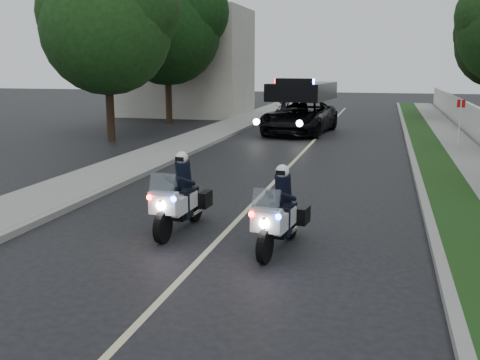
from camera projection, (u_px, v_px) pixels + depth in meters
The scene contains 16 objects.
ground at pixel (216, 243), 10.76m from camera, with size 120.00×120.00×0.00m, color black.
curb_right at pixel (413, 162), 19.20m from camera, with size 0.20×60.00×0.15m, color gray.
grass_verge at pixel (435, 163), 19.03m from camera, with size 1.20×60.00×0.16m, color #193814.
sidewalk_right at pixel (475, 164), 18.71m from camera, with size 1.40×60.00×0.16m, color gray.
curb_left at pixel (190, 153), 21.22m from camera, with size 0.20×60.00×0.15m, color gray.
sidewalk_left at pixel (163, 151), 21.50m from camera, with size 2.00×60.00×0.16m, color gray.
building_far at pixel (187, 63), 37.13m from camera, with size 8.00×6.00×7.00m, color #A8A396.
lane_marking at pixel (296, 159), 20.23m from camera, with size 0.12×50.00×0.01m, color #BFB78C.
police_moto_left at pixel (181, 231), 11.52m from camera, with size 0.68×1.95×1.66m, color silver, non-canonical shape.
police_moto_right at pixel (279, 249), 10.39m from camera, with size 0.66×1.88×1.60m, color silver, non-canonical shape.
police_suv at pixel (299, 133), 27.75m from camera, with size 2.80×6.05×2.94m, color black.
bicycle at pixel (283, 123), 32.93m from camera, with size 0.53×1.52×0.79m, color black.
cyclist at pixel (283, 123), 32.93m from camera, with size 0.55×0.37×1.53m, color black.
sign_post at pixel (457, 149), 22.60m from camera, with size 0.32×0.32×2.07m, color #9D0B14, non-canonical shape.
tree_left_near at pixel (112, 141), 25.10m from camera, with size 5.68×5.68×9.47m, color #1A4015, non-canonical shape.
tree_left_far at pixel (169, 123), 32.53m from camera, with size 6.11×6.11×10.19m, color #113310, non-canonical shape.
Camera 1 is at (3.05, -9.83, 3.40)m, focal length 41.47 mm.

